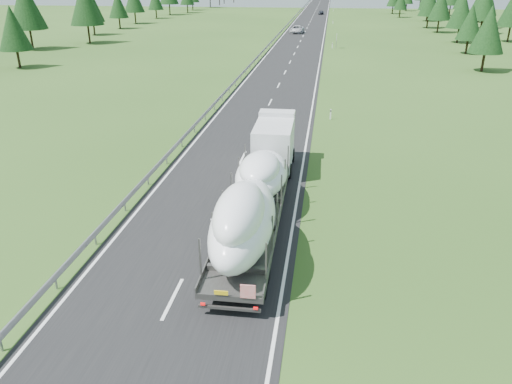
# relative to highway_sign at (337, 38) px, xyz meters

# --- Properties ---
(ground) EXTENTS (400.00, 400.00, 0.00)m
(ground) POSITION_rel_highway_sign_xyz_m (-7.20, -80.00, -1.81)
(ground) COLOR #2A4A18
(ground) RESTS_ON ground
(road_surface) EXTENTS (10.00, 400.00, 0.02)m
(road_surface) POSITION_rel_highway_sign_xyz_m (-7.20, 20.00, -1.80)
(road_surface) COLOR black
(road_surface) RESTS_ON ground
(guardrail) EXTENTS (0.10, 400.00, 0.76)m
(guardrail) POSITION_rel_highway_sign_xyz_m (-12.50, 19.94, -1.21)
(guardrail) COLOR slate
(guardrail) RESTS_ON ground
(marker_posts) EXTENTS (0.13, 350.08, 1.00)m
(marker_posts) POSITION_rel_highway_sign_xyz_m (-0.70, 75.00, -1.27)
(marker_posts) COLOR silver
(marker_posts) RESTS_ON ground
(highway_sign) EXTENTS (0.08, 0.90, 2.60)m
(highway_sign) POSITION_rel_highway_sign_xyz_m (0.00, 0.00, 0.00)
(highway_sign) COLOR slate
(highway_sign) RESTS_ON ground
(tree_line_right) EXTENTS (26.32, 312.62, 12.37)m
(tree_line_right) POSITION_rel_highway_sign_xyz_m (33.41, 35.61, 4.87)
(tree_line_right) COLOR black
(tree_line_right) RESTS_ON ground
(boat_truck) EXTENTS (3.06, 19.95, 4.44)m
(boat_truck) POSITION_rel_highway_sign_xyz_m (-4.62, -72.33, 0.45)
(boat_truck) COLOR silver
(boat_truck) RESTS_ON ground
(distant_van) EXTENTS (3.24, 6.20, 1.67)m
(distant_van) POSITION_rel_highway_sign_xyz_m (-8.97, 24.91, -0.98)
(distant_van) COLOR silver
(distant_van) RESTS_ON ground
(distant_car_dark) EXTENTS (1.86, 3.94, 1.30)m
(distant_car_dark) POSITION_rel_highway_sign_xyz_m (-4.77, 84.43, -1.16)
(distant_car_dark) COLOR black
(distant_car_dark) RESTS_ON ground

